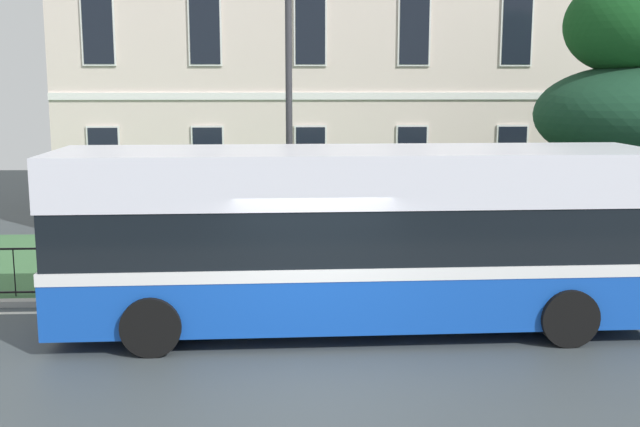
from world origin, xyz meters
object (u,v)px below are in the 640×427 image
at_px(evergreen_tree, 620,148).
at_px(single_decker_bus, 356,235).
at_px(street_lamp_post, 289,97).
at_px(litter_bin, 183,263).

bearing_deg(evergreen_tree, single_decker_bus, -144.81).
bearing_deg(street_lamp_post, evergreen_tree, 12.27).
bearing_deg(single_decker_bus, litter_bin, 144.55).
bearing_deg(litter_bin, single_decker_bus, -34.51).
bearing_deg(street_lamp_post, litter_bin, -160.64).
xyz_separation_m(single_decker_bus, street_lamp_post, (-1.11, 3.03, 2.32)).
distance_m(evergreen_tree, litter_bin, 10.51).
xyz_separation_m(evergreen_tree, litter_bin, (-10.00, -2.47, -2.09)).
distance_m(single_decker_bus, litter_bin, 4.12).
relative_size(evergreen_tree, single_decker_bus, 0.64).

